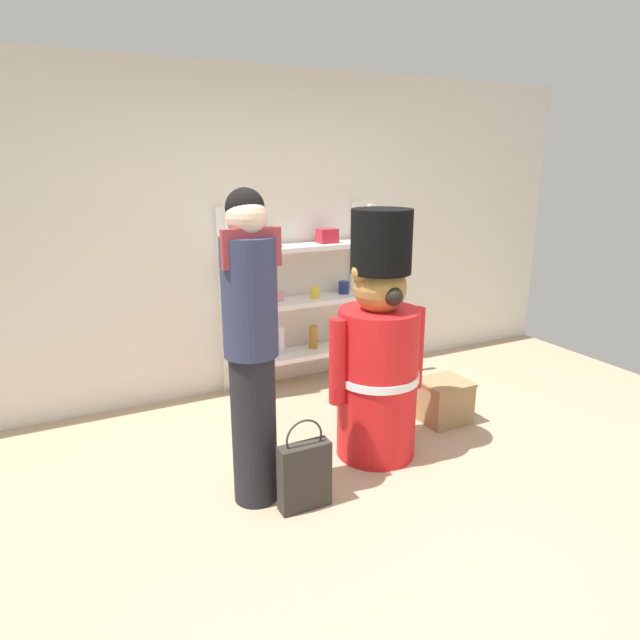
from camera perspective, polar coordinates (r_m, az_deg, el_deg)
ground_plane at (r=3.28m, az=7.74°, el=-19.32°), size 6.40×6.40×0.00m
back_wall at (r=4.69m, az=-7.11°, el=8.63°), size 6.40×0.12×2.60m
merchandise_shelf at (r=4.70m, az=-2.36°, el=2.29°), size 1.27×0.35×1.54m
teddy_bear_guard at (r=3.59m, az=5.95°, el=-3.42°), size 0.69×0.54×1.61m
person_shopper at (r=3.02m, az=-7.06°, el=-2.42°), size 0.31×0.30×1.76m
shopping_bag at (r=3.22m, az=-1.59°, el=-15.48°), size 0.30×0.10×0.54m
display_crate at (r=4.32m, az=12.49°, el=-8.05°), size 0.35×0.33×0.32m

